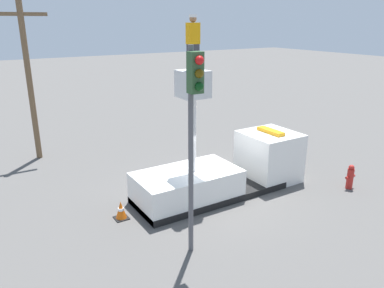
{
  "coord_description": "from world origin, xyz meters",
  "views": [
    {
      "loc": [
        -7.35,
        -10.59,
        6.29
      ],
      "look_at": [
        -1.63,
        -1.33,
        2.69
      ],
      "focal_mm": 35.0,
      "sensor_mm": 36.0,
      "label": 1
    }
  ],
  "objects": [
    {
      "name": "worker",
      "position": [
        -0.78,
        0.0,
        5.61
      ],
      "size": [
        0.4,
        0.26,
        1.75
      ],
      "color": "#38383D",
      "rests_on": "bucket_truck"
    },
    {
      "name": "utility_pole",
      "position": [
        -4.71,
        7.73,
        3.89
      ],
      "size": [
        2.2,
        0.26,
        7.16
      ],
      "color": "brown",
      "rests_on": "ground"
    },
    {
      "name": "traffic_light_pole",
      "position": [
        -2.49,
        -2.8,
        4.05
      ],
      "size": [
        0.34,
        0.57,
        5.74
      ],
      "color": "#515156",
      "rests_on": "ground"
    },
    {
      "name": "ground_plane",
      "position": [
        0.0,
        0.0,
        0.0
      ],
      "size": [
        120.0,
        120.0,
        0.0
      ],
      "primitive_type": "plane",
      "color": "#565451"
    },
    {
      "name": "fire_hydrant",
      "position": [
        4.99,
        -2.38,
        0.48
      ],
      "size": [
        0.5,
        0.26,
        0.99
      ],
      "color": "#B2231E",
      "rests_on": "ground"
    },
    {
      "name": "traffic_cone_rear",
      "position": [
        -3.53,
        0.09,
        0.29
      ],
      "size": [
        0.45,
        0.45,
        0.62
      ],
      "color": "black",
      "rests_on": "ground"
    },
    {
      "name": "bucket_truck",
      "position": [
        0.69,
        0.0,
        0.83
      ],
      "size": [
        6.84,
        2.15,
        4.73
      ],
      "color": "black",
      "rests_on": "ground"
    }
  ]
}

